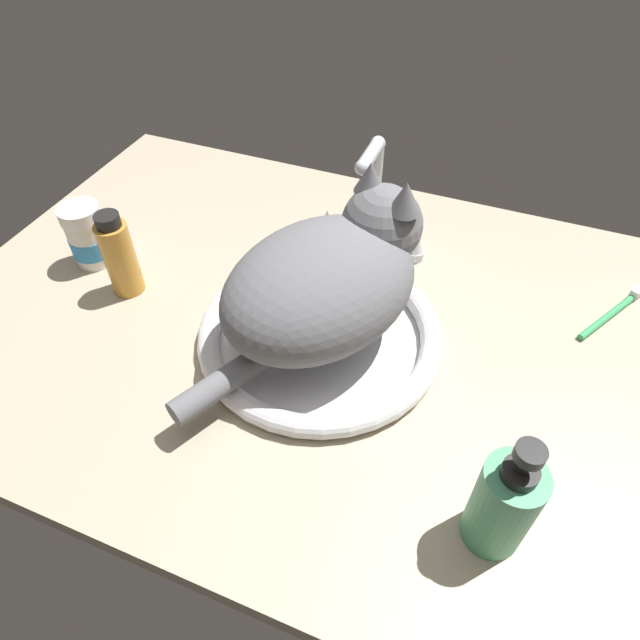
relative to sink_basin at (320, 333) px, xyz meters
The scene contains 8 objects.
countertop 5.02cm from the sink_basin, 56.29° to the left, with size 118.50×76.20×3.00cm, color #B7A88E.
sink_basin is the anchor object (origin of this frame).
faucet 22.52cm from the sink_basin, 90.00° to the left, with size 18.23×9.97×19.65cm.
cat 9.47cm from the sink_basin, 64.71° to the left, with size 30.41×38.36×18.94cm.
soap_pump_bottle 32.90cm from the sink_basin, 35.16° to the right, with size 6.16×6.16×16.47cm.
pill_bottle 40.20cm from the sink_basin, behind, with size 6.18×6.18×10.16cm.
amber_bottle 31.36cm from the sink_basin, behind, with size 4.65×4.65×13.53cm.
toothbrush 43.09cm from the sink_basin, 28.34° to the left, with size 8.89×14.03×1.70cm.
Camera 1 is at (16.59, -51.10, 60.11)cm, focal length 30.81 mm.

